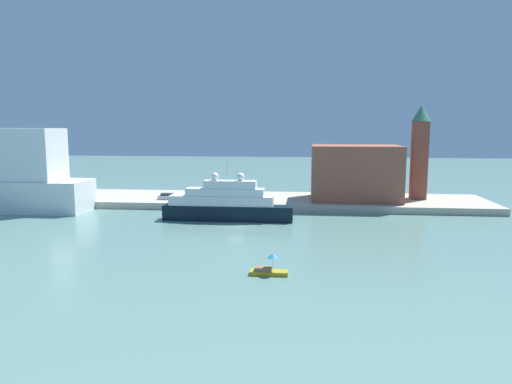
{
  "coord_description": "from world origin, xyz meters",
  "views": [
    {
      "loc": [
        12.48,
        -84.72,
        18.68
      ],
      "look_at": [
        2.9,
        6.0,
        5.8
      ],
      "focal_mm": 32.91,
      "sensor_mm": 36.0,
      "label": 1
    }
  ],
  "objects_px": {
    "small_motorboat": "(269,269)",
    "parked_car": "(168,197)",
    "person_figure": "(190,197)",
    "bell_tower": "(420,148)",
    "mooring_bollard": "(233,202)",
    "large_yacht": "(226,204)",
    "harbor_building": "(355,173)"
  },
  "relations": [
    {
      "from": "large_yacht",
      "to": "mooring_bollard",
      "type": "height_order",
      "value": "large_yacht"
    },
    {
      "from": "small_motorboat",
      "to": "bell_tower",
      "type": "xyz_separation_m",
      "value": [
        31.0,
        56.2,
        12.7
      ]
    },
    {
      "from": "small_motorboat",
      "to": "large_yacht",
      "type": "bearing_deg",
      "value": 108.34
    },
    {
      "from": "small_motorboat",
      "to": "mooring_bollard",
      "type": "bearing_deg",
      "value": 104.41
    },
    {
      "from": "person_figure",
      "to": "bell_tower",
      "type": "bearing_deg",
      "value": 9.15
    },
    {
      "from": "bell_tower",
      "to": "harbor_building",
      "type": "bearing_deg",
      "value": -169.0
    },
    {
      "from": "harbor_building",
      "to": "person_figure",
      "type": "distance_m",
      "value": 38.74
    },
    {
      "from": "large_yacht",
      "to": "small_motorboat",
      "type": "bearing_deg",
      "value": -71.66
    },
    {
      "from": "person_figure",
      "to": "mooring_bollard",
      "type": "distance_m",
      "value": 10.93
    },
    {
      "from": "harbor_building",
      "to": "small_motorboat",
      "type": "bearing_deg",
      "value": -106.69
    },
    {
      "from": "small_motorboat",
      "to": "parked_car",
      "type": "height_order",
      "value": "parked_car"
    },
    {
      "from": "small_motorboat",
      "to": "parked_car",
      "type": "bearing_deg",
      "value": 119.42
    },
    {
      "from": "bell_tower",
      "to": "small_motorboat",
      "type": "bearing_deg",
      "value": -118.88
    },
    {
      "from": "harbor_building",
      "to": "large_yacht",
      "type": "bearing_deg",
      "value": -144.12
    },
    {
      "from": "harbor_building",
      "to": "parked_car",
      "type": "bearing_deg",
      "value": -174.53
    },
    {
      "from": "large_yacht",
      "to": "harbor_building",
      "type": "bearing_deg",
      "value": 35.88
    },
    {
      "from": "small_motorboat",
      "to": "harbor_building",
      "type": "xyz_separation_m",
      "value": [
        15.98,
        53.28,
        7.13
      ]
    },
    {
      "from": "mooring_bollard",
      "to": "large_yacht",
      "type": "bearing_deg",
      "value": -88.38
    },
    {
      "from": "small_motorboat",
      "to": "bell_tower",
      "type": "distance_m",
      "value": 65.43
    },
    {
      "from": "large_yacht",
      "to": "harbor_building",
      "type": "xyz_separation_m",
      "value": [
        27.13,
        19.63,
        4.65
      ]
    },
    {
      "from": "mooring_bollard",
      "to": "harbor_building",
      "type": "bearing_deg",
      "value": 17.46
    },
    {
      "from": "harbor_building",
      "to": "bell_tower",
      "type": "relative_size",
      "value": 0.92
    },
    {
      "from": "bell_tower",
      "to": "mooring_bollard",
      "type": "bearing_deg",
      "value": -164.78
    },
    {
      "from": "parked_car",
      "to": "person_figure",
      "type": "xyz_separation_m",
      "value": [
        5.73,
        -1.42,
        0.21
      ]
    },
    {
      "from": "large_yacht",
      "to": "parked_car",
      "type": "height_order",
      "value": "large_yacht"
    },
    {
      "from": "person_figure",
      "to": "large_yacht",
      "type": "bearing_deg",
      "value": -52.38
    },
    {
      "from": "bell_tower",
      "to": "person_figure",
      "type": "xyz_separation_m",
      "value": [
        -52.96,
        -8.53,
        -11.07
      ]
    },
    {
      "from": "harbor_building",
      "to": "person_figure",
      "type": "relative_size",
      "value": 11.17
    },
    {
      "from": "bell_tower",
      "to": "mooring_bollard",
      "type": "height_order",
      "value": "bell_tower"
    },
    {
      "from": "bell_tower",
      "to": "mooring_bollard",
      "type": "distance_m",
      "value": 45.51
    },
    {
      "from": "parked_car",
      "to": "harbor_building",
      "type": "bearing_deg",
      "value": 5.47
    },
    {
      "from": "small_motorboat",
      "to": "parked_car",
      "type": "xyz_separation_m",
      "value": [
        -27.69,
        49.09,
        1.42
      ]
    }
  ]
}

